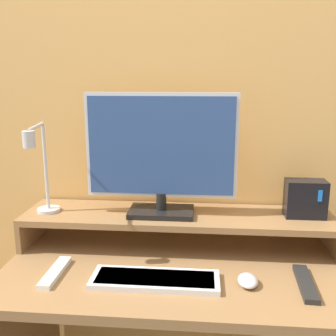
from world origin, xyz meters
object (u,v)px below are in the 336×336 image
Objects in this scene: keyboard at (155,280)px; mouse at (248,281)px; router_dock at (305,199)px; remote_secondary at (305,283)px; desk_lamp at (41,171)px; monitor at (161,153)px; remote_control at (55,272)px.

mouse reaches higher than keyboard.
keyboard is 0.27m from mouse.
remote_secondary is at bearing -100.66° from router_dock.
router_dock is 0.59m from keyboard.
router_dock is at bearing 6.40° from desk_lamp.
monitor is at bearing 11.63° from desk_lamp.
mouse is 0.59m from remote_control.
router_dock is (0.50, 0.02, -0.16)m from monitor.
remote_secondary is at bearing 0.14° from remote_control.
keyboard is at bearing -177.71° from mouse.
monitor is 0.41m from desk_lamp.
router_dock is at bearing 17.99° from remote_control.
router_dock reaches higher than keyboard.
monitor reaches higher than remote_control.
desk_lamp is 0.75m from mouse.
desk_lamp is 3.89× the size of mouse.
monitor is at bearing 91.94° from keyboard.
remote_control is at bearing -141.55° from monitor.
desk_lamp is 1.56× the size of remote_secondary.
remote_control is at bearing -60.47° from desk_lamp.
keyboard is at bearing -88.06° from monitor.
mouse is (0.28, -0.25, -0.33)m from monitor.
mouse is (0.68, -0.17, -0.28)m from desk_lamp.
keyboard is 2.00× the size of remote_control.
mouse is at bearing 2.29° from keyboard.
desk_lamp reaches higher than router_dock.
mouse is 0.17m from remote_secondary.
monitor is at bearing -177.84° from router_dock.
desk_lamp is at bearing 169.37° from remote_secondary.
router_dock is 0.36× the size of keyboard.
mouse reaches higher than remote_secondary.
desk_lamp is 0.91m from router_dock.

